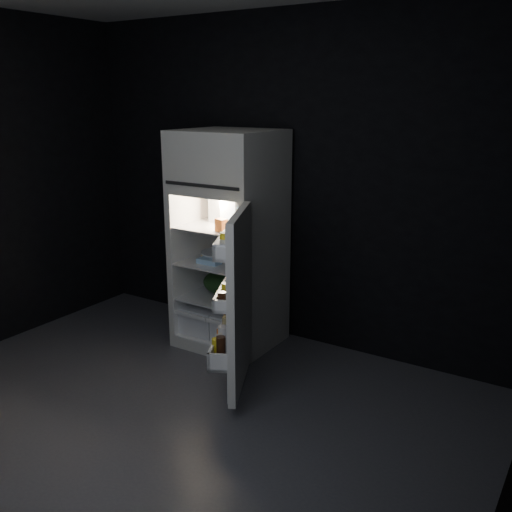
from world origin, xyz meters
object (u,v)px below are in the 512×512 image
Objects in this scene: fridge_door at (236,301)px; yogurt_tray at (232,298)px; refrigerator at (231,233)px; egg_carton at (231,258)px; milk_jug at (222,208)px.

yogurt_tray is at bearing 126.83° from fridge_door.
fridge_door is (0.53, -0.71, -0.27)m from refrigerator.
refrigerator is 0.22m from egg_carton.
fridge_door is 5.08× the size of milk_jug.
milk_jug is at bearing 119.74° from yogurt_tray.
yogurt_tray is at bearing -52.79° from refrigerator.
fridge_door is at bearing -76.09° from yogurt_tray.
milk_jug is 0.76× the size of egg_carton.
milk_jug is (-0.64, 0.74, 0.46)m from fridge_door.
yogurt_tray is (0.21, -0.16, -0.69)m from milk_jug.
egg_carton is (-0.48, 0.63, 0.08)m from fridge_door.
egg_carton is at bearing -17.28° from milk_jug.
refrigerator is at bearing 126.90° from fridge_door.
yogurt_tray is (0.05, -0.06, -0.31)m from egg_carton.
fridge_door is 0.76m from yogurt_tray.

